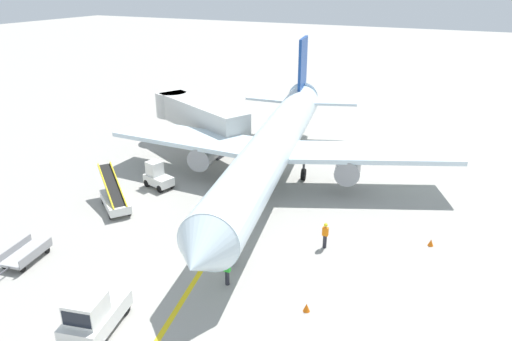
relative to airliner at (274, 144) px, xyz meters
The scene contains 15 objects.
ground_plane 13.24m from the airliner, 80.55° to the right, with size 300.00×300.00×0.00m, color #9E9B93.
taxi_line_yellow 8.35m from the airliner, 89.17° to the right, with size 0.30×80.00×0.01m, color yellow.
airliner is the anchor object (origin of this frame).
jet_bridge 11.48m from the airliner, 156.14° to the left, with size 12.69×7.90×4.85m.
pushback_tug 19.70m from the airliner, 91.70° to the right, with size 2.65×3.93×2.20m.
baggage_tug_near_wing 9.66m from the airliner, 150.55° to the right, with size 2.66×1.89×2.10m.
belt_loader_forward_hold 12.74m from the airliner, 133.37° to the right, with size 4.75×4.00×2.59m.
baggage_cart_loaded 19.04m from the airliner, 117.16° to the right, with size 2.05×3.84×0.94m.
ground_crew_marshaller 14.17m from the airliner, 76.56° to the right, with size 0.36×0.24×1.70m.
ground_crew_wing_walker 10.49m from the airliner, 48.02° to the right, with size 0.36×0.24×1.70m.
safety_cone_nose_left 16.21m from the airliner, 60.14° to the right, with size 0.36×0.36×0.44m, color orange.
safety_cone_nose_right 9.20m from the airliner, 96.26° to the right, with size 0.36×0.36×0.44m, color orange.
safety_cone_wingtip_left 10.91m from the airliner, 88.14° to the right, with size 0.36×0.36×0.44m, color orange.
safety_cone_wingtip_right 13.87m from the airliner, 19.32° to the right, with size 0.36×0.36×0.44m, color orange.
safety_cone_tail_area 10.44m from the airliner, 168.27° to the right, with size 0.36×0.36×0.44m, color orange.
Camera 1 is at (11.98, -19.67, 15.55)m, focal length 33.14 mm.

